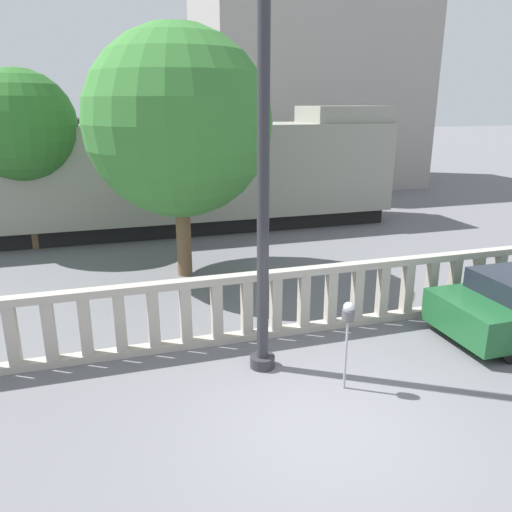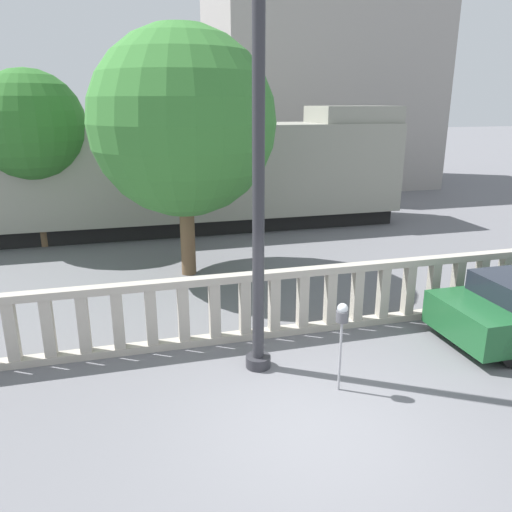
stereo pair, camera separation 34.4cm
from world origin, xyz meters
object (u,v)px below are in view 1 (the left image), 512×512
Objects in this scene: parking_meter at (348,318)px; tree_right at (179,123)px; train_near at (105,179)px; lamppost at (263,172)px; tree_left at (20,126)px; train_far at (180,148)px.

tree_right is at bearing 103.68° from parking_meter.
train_near is (-3.40, 11.26, 0.73)m from parking_meter.
parking_meter is at bearing -44.81° from lamppost.
tree_right is (1.85, -4.91, 1.99)m from train_near.
lamppost is 1.18× the size of tree_left.
tree_left is 0.86× the size of tree_right.
train_far is (4.40, 12.09, -0.05)m from train_near.
train_far is at bearing 84.73° from lamppost.
tree_left reaches higher than parking_meter.
train_far is 3.32× the size of tree_right.
lamppost is 0.31× the size of train_far.
lamppost is 22.45m from train_far.
train_far is (2.06, 22.30, -1.50)m from lamppost.
tree_left is at bearing -157.04° from train_near.
tree_left is at bearing 116.54° from lamppost.
train_near reaches higher than train_far.
tree_right is at bearing -69.30° from train_near.
train_far is at bearing 62.90° from tree_left.
parking_meter is 7.08m from tree_right.
tree_left is 5.71m from tree_right.
parking_meter is at bearing -92.46° from train_far.
train_near is at bearing -110.02° from train_far.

